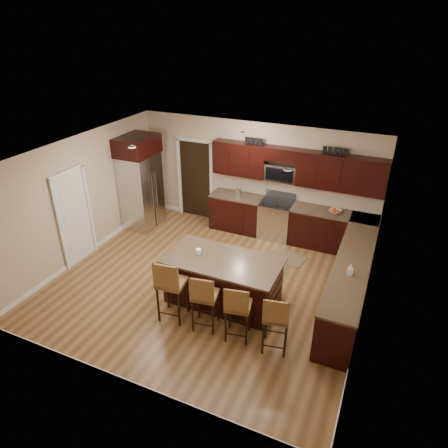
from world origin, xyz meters
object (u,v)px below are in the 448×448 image
at_px(stool_right, 238,307).
at_px(stool_extra, 276,318).
at_px(island, 223,282).
at_px(refrigerator, 141,182).
at_px(range, 276,219).
at_px(stool_mid, 204,296).
at_px(stool_left, 170,284).

distance_m(stool_right, stool_extra, 0.65).
distance_m(island, refrigerator, 3.81).
bearing_deg(range, stool_mid, -91.98).
bearing_deg(stool_right, stool_extra, -11.16).
distance_m(island, stool_extra, 1.56).
xyz_separation_m(stool_right, stool_extra, (0.65, 0.00, 0.00)).
bearing_deg(refrigerator, stool_mid, -42.00).
relative_size(range, refrigerator, 0.47).
bearing_deg(refrigerator, range, 13.56).
height_order(stool_mid, refrigerator, refrigerator).
bearing_deg(refrigerator, stool_left, -48.63).
distance_m(stool_mid, stool_extra, 1.26).
distance_m(stool_left, stool_mid, 0.65).
height_order(stool_mid, stool_right, stool_mid).
bearing_deg(refrigerator, stool_extra, -32.80).
height_order(refrigerator, stool_extra, refrigerator).
bearing_deg(stool_extra, stool_left, 169.11).
height_order(island, refrigerator, refrigerator).
height_order(stool_left, stool_right, stool_left).
xyz_separation_m(stool_left, stool_extra, (1.91, 0.01, -0.09)).
bearing_deg(stool_right, stool_left, 169.25).
distance_m(stool_right, refrigerator, 4.77).
bearing_deg(stool_right, island, 115.82).
xyz_separation_m(range, stool_left, (-0.78, -3.66, 0.29)).
xyz_separation_m(range, refrigerator, (-3.30, -0.80, 0.73)).
bearing_deg(island, range, 87.07).
height_order(stool_left, refrigerator, refrigerator).
xyz_separation_m(range, stool_extra, (1.13, -3.65, 0.21)).
distance_m(range, stool_left, 3.75).
bearing_deg(stool_extra, refrigerator, 136.04).
bearing_deg(stool_left, stool_right, -6.46).
bearing_deg(range, refrigerator, -166.44).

